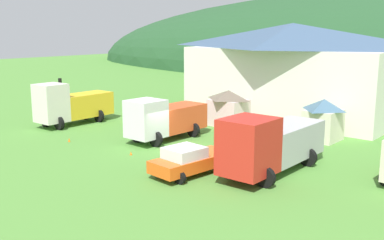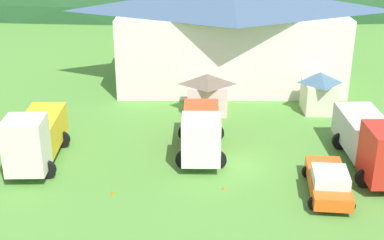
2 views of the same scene
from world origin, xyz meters
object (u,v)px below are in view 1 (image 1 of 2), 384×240
traffic_cone_mid_row (69,142)px  traffic_cone_near_pickup (131,155)px  heavy_rig_striped (70,104)px  traffic_light_west (61,94)px  depot_building (291,69)px  play_shed_pink (228,107)px  crane_truck_red (270,143)px  play_shed_cream (323,119)px  heavy_rig_white (164,118)px  service_pickup_orange (191,160)px

traffic_cone_mid_row → traffic_cone_near_pickup: bearing=5.0°
heavy_rig_striped → traffic_light_west: size_ratio=1.83×
depot_building → play_shed_pink: depot_building is taller
depot_building → heavy_rig_striped: bearing=-129.5°
traffic_cone_mid_row → depot_building: bearing=68.3°
play_shed_pink → crane_truck_red: 13.31m
heavy_rig_striped → traffic_cone_mid_row: (5.06, -3.73, -1.80)m
play_shed_cream → heavy_rig_white: size_ratio=0.46×
heavy_rig_striped → traffic_cone_near_pickup: 11.77m
depot_building → traffic_light_west: bearing=-135.9°
play_shed_cream → traffic_cone_mid_row: (-13.95, -12.52, -1.59)m
play_shed_cream → traffic_light_west: size_ratio=0.81×
heavy_rig_striped → traffic_cone_near_pickup: (11.18, -3.19, -1.80)m
play_shed_pink → heavy_rig_striped: (-10.54, -8.55, 0.24)m
play_shed_pink → traffic_light_west: (-12.98, -7.83, 0.78)m
traffic_cone_near_pickup → depot_building: bearing=85.5°
play_shed_pink → service_pickup_orange: 13.77m
service_pickup_orange → traffic_light_west: (-19.23, 4.42, 1.53)m
traffic_light_west → traffic_cone_mid_row: 9.03m
heavy_rig_striped → traffic_cone_near_pickup: bearing=72.8°
heavy_rig_white → service_pickup_orange: size_ratio=1.27×
service_pickup_orange → traffic_cone_near_pickup: service_pickup_orange is taller
depot_building → heavy_rig_white: bearing=-100.7°
heavy_rig_striped → traffic_light_west: 2.61m
crane_truck_red → service_pickup_orange: bearing=-48.7°
traffic_cone_near_pickup → play_shed_cream: bearing=56.9°
service_pickup_orange → heavy_rig_striped: bearing=-96.3°
heavy_rig_white → depot_building: bearing=170.3°
play_shed_cream → play_shed_pink: size_ratio=0.97×
crane_truck_red → depot_building: bearing=-155.8°
heavy_rig_striped → heavy_rig_white: bearing=95.5°
play_shed_cream → crane_truck_red: bearing=-83.3°
traffic_light_west → heavy_rig_striped: bearing=-16.5°
traffic_cone_mid_row → play_shed_cream: bearing=41.9°
depot_building → traffic_cone_near_pickup: depot_building is taller
play_shed_cream → traffic_cone_near_pickup: bearing=-123.1°
depot_building → service_pickup_orange: size_ratio=3.82×
depot_building → heavy_rig_white: (-2.69, -14.19, -2.80)m
service_pickup_orange → traffic_light_west: traffic_light_west is taller
traffic_cone_near_pickup → crane_truck_red: bearing=15.7°
play_shed_pink → heavy_rig_white: 7.39m
play_shed_cream → service_pickup_orange: 12.70m
play_shed_cream → heavy_rig_white: heavy_rig_white is taller
crane_truck_red → service_pickup_orange: crane_truck_red is taller
play_shed_cream → crane_truck_red: size_ratio=0.37×
heavy_rig_white → crane_truck_red: bearing=80.6°
traffic_light_west → heavy_rig_white: bearing=2.1°
traffic_cone_near_pickup → heavy_rig_white: bearing=105.5°
service_pickup_orange → traffic_cone_near_pickup: (-5.60, 0.50, -0.83)m
play_shed_cream → heavy_rig_white: (-9.04, -7.61, 0.07)m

